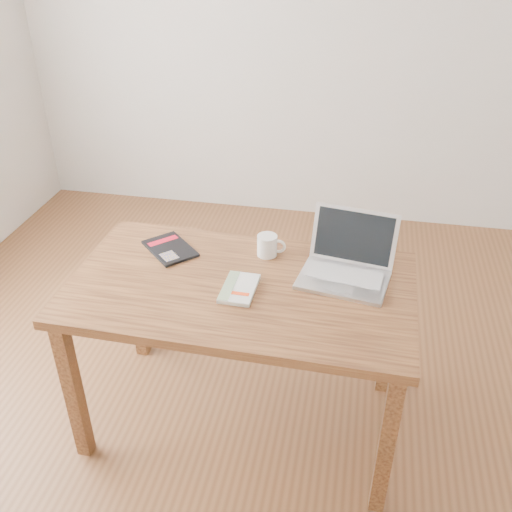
% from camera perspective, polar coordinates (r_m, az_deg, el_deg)
% --- Properties ---
extents(room, '(4.04, 4.04, 2.70)m').
position_cam_1_polar(room, '(2.09, -3.13, 12.94)').
color(room, brown).
rests_on(room, ground).
extents(desk, '(1.38, 0.81, 0.75)m').
position_cam_1_polar(desk, '(2.31, -1.51, -4.65)').
color(desk, '#59331A').
rests_on(desk, ground).
extents(white_guidebook, '(0.13, 0.21, 0.02)m').
position_cam_1_polar(white_guidebook, '(2.21, -1.69, -3.27)').
color(white_guidebook, silver).
rests_on(white_guidebook, desk).
extents(black_guidebook, '(0.28, 0.28, 0.01)m').
position_cam_1_polar(black_guidebook, '(2.50, -8.61, 0.74)').
color(black_guidebook, black).
rests_on(black_guidebook, desk).
extents(laptop, '(0.39, 0.36, 0.24)m').
position_cam_1_polar(laptop, '(2.31, 9.09, -0.80)').
color(laptop, silver).
rests_on(laptop, desk).
extents(coffee_mug, '(0.12, 0.09, 0.09)m').
position_cam_1_polar(coffee_mug, '(2.41, 1.19, 1.10)').
color(coffee_mug, white).
rests_on(coffee_mug, desk).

